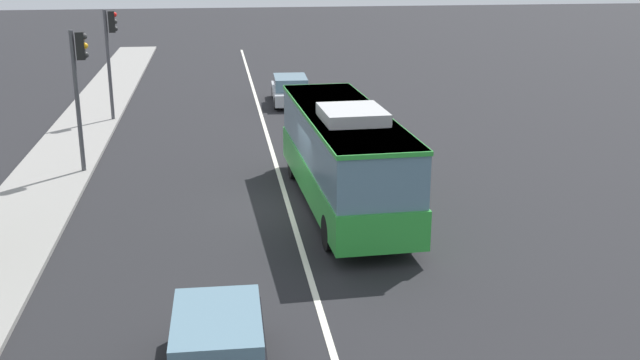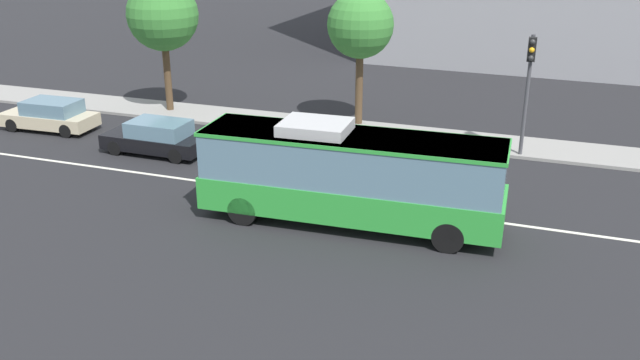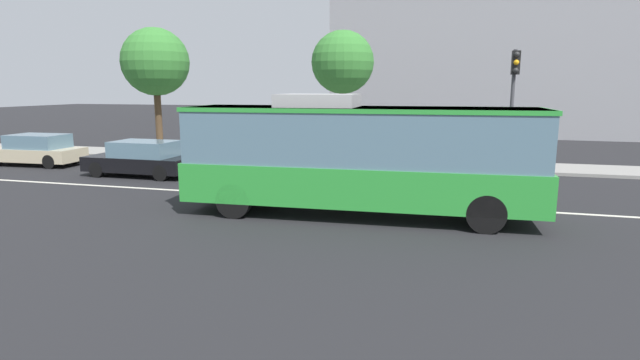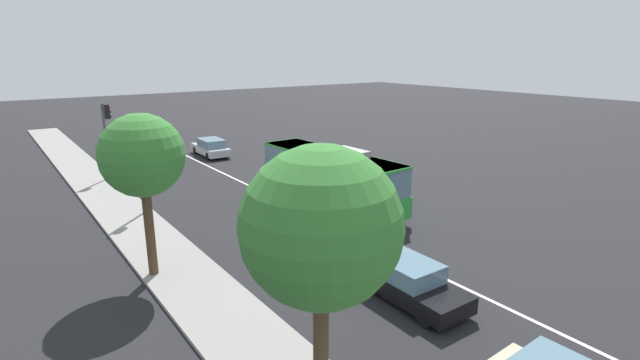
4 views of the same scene
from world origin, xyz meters
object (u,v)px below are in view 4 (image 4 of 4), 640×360
object	(u,v)px
traffic_light_mid_block	(144,149)
street_tree_kerbside_centre	(142,157)
transit_bus	(330,176)
sedan_black	(407,280)
traffic_light_near_corner	(107,128)
street_tree_kerbside_left	(321,228)
sedan_silver	(211,147)

from	to	relation	value
traffic_light_mid_block	street_tree_kerbside_centre	bearing A→B (deg)	-107.80
transit_bus	street_tree_kerbside_centre	bearing A→B (deg)	102.47
sedan_black	traffic_light_near_corner	world-z (taller)	traffic_light_near_corner
sedan_black	street_tree_kerbside_left	distance (m)	7.82
street_tree_kerbside_left	street_tree_kerbside_centre	bearing A→B (deg)	5.04
street_tree_kerbside_left	traffic_light_mid_block	bearing A→B (deg)	-4.27
sedan_black	street_tree_kerbside_centre	size ratio (longest dim) A/B	0.70
sedan_silver	traffic_light_near_corner	xyz separation A→B (m)	(-3.09, 8.58, 2.84)
sedan_black	street_tree_kerbside_centre	world-z (taller)	street_tree_kerbside_centre
sedan_silver	street_tree_kerbside_centre	world-z (taller)	street_tree_kerbside_centre
transit_bus	traffic_light_mid_block	bearing A→B (deg)	57.90
sedan_silver	traffic_light_near_corner	size ratio (longest dim) A/B	0.88
traffic_light_near_corner	traffic_light_mid_block	xyz separation A→B (m)	(-8.59, 0.04, 0.00)
traffic_light_near_corner	traffic_light_mid_block	size ratio (longest dim) A/B	1.00
traffic_light_mid_block	street_tree_kerbside_centre	size ratio (longest dim) A/B	0.81
transit_bus	street_tree_kerbside_left	size ratio (longest dim) A/B	1.49
street_tree_kerbside_left	street_tree_kerbside_centre	world-z (taller)	street_tree_kerbside_left
traffic_light_near_corner	traffic_light_mid_block	distance (m)	8.59
traffic_light_near_corner	street_tree_kerbside_left	bearing A→B (deg)	-96.93
transit_bus	sedan_black	xyz separation A→B (m)	(-9.92, 4.05, -1.09)
sedan_silver	street_tree_kerbside_left	distance (m)	31.36
sedan_silver	traffic_light_mid_block	distance (m)	14.79
sedan_silver	traffic_light_mid_block	xyz separation A→B (m)	(-11.68, 8.62, 2.84)
transit_bus	sedan_black	bearing A→B (deg)	155.46
transit_bus	traffic_light_mid_block	size ratio (longest dim) A/B	1.94
sedan_silver	street_tree_kerbside_left	xyz separation A→B (m)	(-29.44, 9.94, 4.22)
sedan_silver	traffic_light_near_corner	world-z (taller)	traffic_light_near_corner
traffic_light_near_corner	street_tree_kerbside_left	distance (m)	26.42
transit_bus	street_tree_kerbside_centre	xyz separation A→B (m)	(-2.86, 10.83, 3.02)
sedan_black	street_tree_kerbside_left	bearing A→B (deg)	-62.96
street_tree_kerbside_left	transit_bus	bearing A→B (deg)	-37.81
traffic_light_mid_block	sedan_black	bearing A→B (deg)	-74.90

